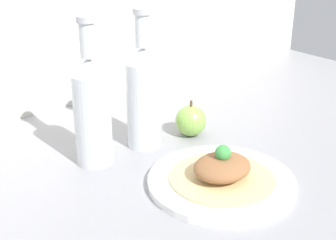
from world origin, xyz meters
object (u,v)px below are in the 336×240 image
at_px(plate, 221,181).
at_px(cider_bottle_right, 144,94).
at_px(plated_food, 222,169).
at_px(apple, 191,121).
at_px(cider_bottle_left, 92,108).

distance_m(plate, cider_bottle_right, 0.26).
xyz_separation_m(plate, plated_food, (0.00, 0.00, 0.03)).
relative_size(plated_food, apple, 2.34).
bearing_deg(cider_bottle_left, plate, -58.58).
height_order(plate, plated_food, plated_food).
bearing_deg(plate, cider_bottle_left, 121.42).
height_order(cider_bottle_left, cider_bottle_right, same).
bearing_deg(apple, cider_bottle_right, 167.66).
xyz_separation_m(plated_food, cider_bottle_right, (-0.01, 0.23, 0.09)).
distance_m(plated_food, cider_bottle_right, 0.25).
bearing_deg(cider_bottle_right, plated_food, -86.49).
bearing_deg(plate, apple, 63.87).
bearing_deg(plate, plated_food, 0.00).
height_order(plated_food, cider_bottle_right, cider_bottle_right).
bearing_deg(plated_food, cider_bottle_left, 121.42).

